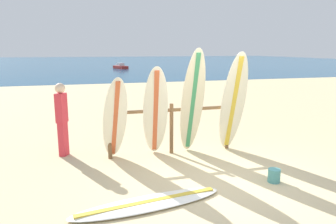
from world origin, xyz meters
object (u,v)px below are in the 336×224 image
object	(u,v)px
surfboard_leaning_left	(155,113)
surfboard_leaning_center	(233,104)
surfboard_rack	(171,121)
sand_bucket	(274,176)
beachgoer_standing	(62,116)
surfboard_lying_on_sand	(149,203)
small_boat_offshore	(121,67)
surfboard_leaning_center_left	(192,103)
surfboard_leaning_far_left	(115,120)

from	to	relation	value
surfboard_leaning_left	surfboard_leaning_center	size ratio (longest dim) A/B	0.88
surfboard_rack	sand_bucket	distance (m)	2.63
beachgoer_standing	surfboard_lying_on_sand	bearing A→B (deg)	-64.52
small_boat_offshore	surfboard_leaning_center_left	bearing A→B (deg)	-94.61
surfboard_leaning_center_left	beachgoer_standing	bearing A→B (deg)	164.50
surfboard_lying_on_sand	sand_bucket	world-z (taller)	sand_bucket
surfboard_rack	sand_bucket	world-z (taller)	surfboard_rack
surfboard_leaning_center	sand_bucket	world-z (taller)	surfboard_leaning_center
beachgoer_standing	small_boat_offshore	bearing A→B (deg)	80.33
surfboard_rack	beachgoer_standing	size ratio (longest dim) A/B	1.77
surfboard_leaning_far_left	beachgoer_standing	xyz separation A→B (m)	(-1.12, 0.79, -0.03)
surfboard_lying_on_sand	sand_bucket	bearing A→B (deg)	5.76
surfboard_leaning_center	sand_bucket	xyz separation A→B (m)	(-0.00, -1.74, -1.08)
surfboard_leaning_far_left	small_boat_offshore	bearing A→B (deg)	82.42
surfboard_rack	sand_bucket	xyz separation A→B (m)	(1.37, -2.15, -0.65)
surfboard_lying_on_sand	small_boat_offshore	size ratio (longest dim) A/B	1.03
surfboard_leaning_left	surfboard_leaning_center	xyz separation A→B (m)	(1.82, -0.13, 0.14)
surfboard_leaning_center_left	small_boat_offshore	distance (m)	33.73
surfboard_leaning_center	surfboard_leaning_far_left	bearing A→B (deg)	177.25
surfboard_leaning_left	small_boat_offshore	size ratio (longest dim) A/B	0.85
surfboard_leaning_center	surfboard_lying_on_sand	bearing A→B (deg)	-140.93
surfboard_leaning_left	beachgoer_standing	world-z (taller)	surfboard_leaning_left
surfboard_leaning_left	surfboard_leaning_center	bearing A→B (deg)	-4.14
surfboard_leaning_center_left	surfboard_lying_on_sand	world-z (taller)	surfboard_leaning_center_left
surfboard_rack	surfboard_leaning_center	bearing A→B (deg)	-16.38
small_boat_offshore	beachgoer_standing	bearing A→B (deg)	-99.67
beachgoer_standing	small_boat_offshore	world-z (taller)	beachgoer_standing
surfboard_leaning_center_left	surfboard_lying_on_sand	size ratio (longest dim) A/B	0.96
surfboard_rack	surfboard_leaning_center	xyz separation A→B (m)	(1.37, -0.40, 0.43)
surfboard_leaning_center_left	surfboard_rack	bearing A→B (deg)	145.70
surfboard_lying_on_sand	surfboard_rack	bearing A→B (deg)	65.74
surfboard_leaning_far_left	sand_bucket	world-z (taller)	surfboard_leaning_far_left
surfboard_leaning_center_left	surfboard_leaning_center	world-z (taller)	surfboard_leaning_center_left
surfboard_leaning_center_left	surfboard_leaning_center	bearing A→B (deg)	-7.24
surfboard_leaning_center_left	beachgoer_standing	size ratio (longest dim) A/B	1.47
surfboard_leaning_left	beachgoer_standing	size ratio (longest dim) A/B	1.25
sand_bucket	surfboard_leaning_far_left	bearing A→B (deg)	145.38
surfboard_leaning_center	small_boat_offshore	bearing A→B (deg)	87.03
surfboard_rack	small_boat_offshore	bearing A→B (deg)	84.64
surfboard_leaning_far_left	sand_bucket	xyz separation A→B (m)	(2.71, -1.87, -0.83)
surfboard_rack	surfboard_leaning_center_left	xyz separation A→B (m)	(0.41, -0.28, 0.47)
surfboard_leaning_left	sand_bucket	size ratio (longest dim) A/B	8.38
surfboard_leaning_center	sand_bucket	size ratio (longest dim) A/B	9.51
sand_bucket	surfboard_leaning_center_left	bearing A→B (deg)	117.16
surfboard_rack	small_boat_offshore	size ratio (longest dim) A/B	1.20
surfboard_leaning_far_left	beachgoer_standing	size ratio (longest dim) A/B	1.13
surfboard_rack	surfboard_leaning_left	xyz separation A→B (m)	(-0.45, -0.27, 0.29)
surfboard_leaning_far_left	small_boat_offshore	size ratio (longest dim) A/B	0.77
surfboard_leaning_far_left	small_boat_offshore	distance (m)	33.90
beachgoer_standing	small_boat_offshore	size ratio (longest dim) A/B	0.68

